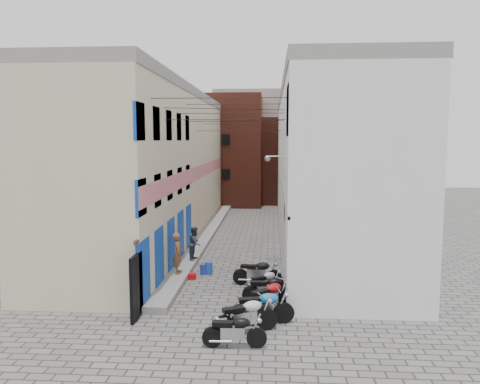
% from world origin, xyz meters
% --- Properties ---
extents(ground, '(90.00, 90.00, 0.00)m').
position_xyz_m(ground, '(0.00, 0.00, 0.00)').
color(ground, '#5D5957').
rests_on(ground, ground).
extents(plinth, '(0.90, 26.00, 0.25)m').
position_xyz_m(plinth, '(-2.05, 13.00, 0.12)').
color(plinth, gray).
rests_on(plinth, ground).
extents(building_left, '(5.10, 27.00, 9.00)m').
position_xyz_m(building_left, '(-4.98, 12.95, 4.50)').
color(building_left, '#C7B796').
rests_on(building_left, ground).
extents(building_right, '(5.94, 26.00, 9.00)m').
position_xyz_m(building_right, '(5.00, 13.00, 4.51)').
color(building_right, white).
rests_on(building_right, ground).
extents(building_far_brick_left, '(6.00, 6.00, 10.00)m').
position_xyz_m(building_far_brick_left, '(-2.00, 28.00, 5.00)').
color(building_far_brick_left, maroon).
rests_on(building_far_brick_left, ground).
extents(building_far_brick_right, '(5.00, 6.00, 8.00)m').
position_xyz_m(building_far_brick_right, '(3.00, 30.00, 4.00)').
color(building_far_brick_right, maroon).
rests_on(building_far_brick_right, ground).
extents(building_far_concrete, '(8.00, 5.00, 11.00)m').
position_xyz_m(building_far_concrete, '(0.00, 34.00, 5.50)').
color(building_far_concrete, gray).
rests_on(building_far_concrete, ground).
extents(far_shopfront, '(2.00, 0.30, 2.40)m').
position_xyz_m(far_shopfront, '(0.00, 25.20, 1.20)').
color(far_shopfront, black).
rests_on(far_shopfront, ground).
extents(overhead_wires, '(5.80, 13.02, 1.32)m').
position_xyz_m(overhead_wires, '(0.00, 7.64, 7.12)').
color(overhead_wires, black).
rests_on(overhead_wires, ground).
extents(motorcycle_a, '(1.90, 0.64, 1.09)m').
position_xyz_m(motorcycle_a, '(0.92, -2.37, 0.55)').
color(motorcycle_a, black).
rests_on(motorcycle_a, ground).
extents(motorcycle_b, '(2.23, 1.55, 1.24)m').
position_xyz_m(motorcycle_b, '(1.19, -1.36, 0.62)').
color(motorcycle_b, silver).
rests_on(motorcycle_b, ground).
extents(motorcycle_c, '(2.27, 1.12, 1.26)m').
position_xyz_m(motorcycle_c, '(1.67, -0.59, 0.63)').
color(motorcycle_c, blue).
rests_on(motorcycle_c, ground).
extents(motorcycle_d, '(2.02, 1.88, 1.22)m').
position_xyz_m(motorcycle_d, '(1.90, 0.48, 0.61)').
color(motorcycle_d, '#B60D12').
rests_on(motorcycle_d, ground).
extents(motorcycle_e, '(1.99, 0.73, 1.13)m').
position_xyz_m(motorcycle_e, '(1.87, 1.45, 0.57)').
color(motorcycle_e, black).
rests_on(motorcycle_e, ground).
extents(motorcycle_f, '(1.72, 1.48, 1.01)m').
position_xyz_m(motorcycle_f, '(1.75, 2.50, 0.50)').
color(motorcycle_f, '#B2B3B8').
rests_on(motorcycle_f, ground).
extents(motorcycle_g, '(2.06, 0.69, 1.19)m').
position_xyz_m(motorcycle_g, '(1.40, 3.56, 0.59)').
color(motorcycle_g, black).
rests_on(motorcycle_g, ground).
extents(person_a, '(0.55, 0.72, 1.76)m').
position_xyz_m(person_a, '(-2.05, 4.16, 1.13)').
color(person_a, brown).
rests_on(person_a, plinth).
extents(person_b, '(0.71, 0.85, 1.58)m').
position_xyz_m(person_b, '(-1.70, 6.56, 1.04)').
color(person_b, '#2D3344').
rests_on(person_b, plinth).
extents(water_jug_near, '(0.34, 0.34, 0.46)m').
position_xyz_m(water_jug_near, '(-1.06, 4.89, 0.23)').
color(water_jug_near, '#2136A5').
rests_on(water_jug_near, ground).
extents(water_jug_far, '(0.45, 0.45, 0.55)m').
position_xyz_m(water_jug_far, '(-0.82, 4.98, 0.28)').
color(water_jug_far, '#2149A9').
rests_on(water_jug_far, ground).
extents(red_crate, '(0.42, 0.34, 0.24)m').
position_xyz_m(red_crate, '(-1.46, 4.17, 0.12)').
color(red_crate, '#B30C0F').
rests_on(red_crate, ground).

